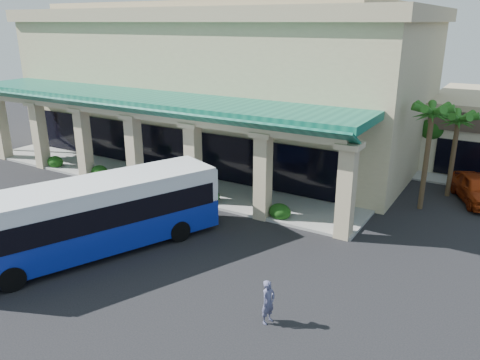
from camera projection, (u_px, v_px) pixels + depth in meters
The scene contains 10 objects.
ground at pixel (180, 250), 21.67m from camera, with size 110.00×110.00×0.00m, color black.
main_building at pixel (223, 80), 36.73m from camera, with size 30.80×14.80×11.35m, color #C1B489, non-canonical shape.
arcade at pixel (145, 139), 30.17m from camera, with size 30.00×6.20×5.70m, color #0E5745, non-canonical shape.
palm_0 at pixel (427, 152), 25.38m from camera, with size 2.40×2.40×6.60m, color #225B18, non-canonical shape.
palm_1 at pixel (454, 149), 27.45m from camera, with size 2.40×2.40×5.80m, color #225B18, non-canonical shape.
palm_2 at pixel (4, 114), 36.93m from camera, with size 2.40×2.40×6.20m, color #225B18, non-canonical shape.
broadleaf_tree at pixel (432, 137), 32.64m from camera, with size 2.60×2.60×4.81m, color #133C0D, non-canonical shape.
transit_bus at pixel (96, 218), 20.98m from camera, with size 2.79×11.97×3.34m, color #1228A5, non-canonical shape.
pedestrian at pixel (268, 302), 16.18m from camera, with size 0.60×0.39×1.63m, color #4F5071.
car_silver at pixel (477, 189), 27.17m from camera, with size 1.92×4.78×1.63m, color #9D300D.
Camera 1 is at (12.42, -15.26, 10.02)m, focal length 35.00 mm.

